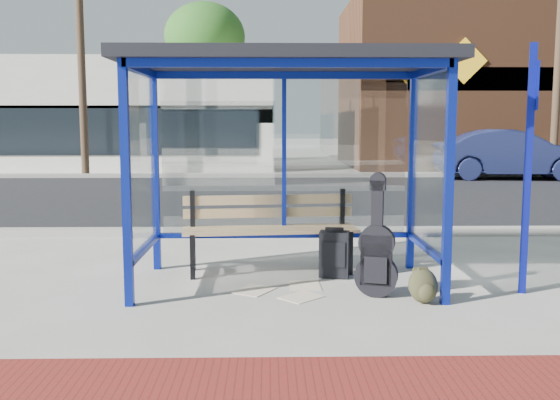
{
  "coord_description": "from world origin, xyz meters",
  "views": [
    {
      "loc": [
        -0.19,
        -6.5,
        1.73
      ],
      "look_at": [
        -0.06,
        0.2,
        0.89
      ],
      "focal_mm": 40.0,
      "sensor_mm": 36.0,
      "label": 1
    }
  ],
  "objects_px": {
    "bench": "(270,226)",
    "suitcase": "(334,254)",
    "guitar_bag": "(377,254)",
    "parked_car": "(512,154)",
    "backpack": "(424,286)"
  },
  "relations": [
    {
      "from": "bench",
      "to": "suitcase",
      "type": "height_order",
      "value": "bench"
    },
    {
      "from": "bench",
      "to": "guitar_bag",
      "type": "xyz_separation_m",
      "value": [
        1.05,
        -1.09,
        -0.11
      ]
    },
    {
      "from": "guitar_bag",
      "to": "parked_car",
      "type": "distance_m",
      "value": 14.3
    },
    {
      "from": "backpack",
      "to": "parked_car",
      "type": "bearing_deg",
      "value": 57.89
    },
    {
      "from": "parked_car",
      "to": "guitar_bag",
      "type": "bearing_deg",
      "value": 159.65
    },
    {
      "from": "bench",
      "to": "parked_car",
      "type": "xyz_separation_m",
      "value": [
        7.4,
        11.72,
        0.22
      ]
    },
    {
      "from": "bench",
      "to": "suitcase",
      "type": "distance_m",
      "value": 0.83
    },
    {
      "from": "suitcase",
      "to": "backpack",
      "type": "relative_size",
      "value": 1.65
    },
    {
      "from": "bench",
      "to": "backpack",
      "type": "xyz_separation_m",
      "value": [
        1.47,
        -1.33,
        -0.37
      ]
    },
    {
      "from": "suitcase",
      "to": "parked_car",
      "type": "distance_m",
      "value": 13.78
    },
    {
      "from": "guitar_bag",
      "to": "backpack",
      "type": "height_order",
      "value": "guitar_bag"
    },
    {
      "from": "guitar_bag",
      "to": "parked_car",
      "type": "height_order",
      "value": "parked_car"
    },
    {
      "from": "bench",
      "to": "backpack",
      "type": "relative_size",
      "value": 5.91
    },
    {
      "from": "guitar_bag",
      "to": "backpack",
      "type": "distance_m",
      "value": 0.55
    },
    {
      "from": "suitcase",
      "to": "parked_car",
      "type": "bearing_deg",
      "value": 71.99
    }
  ]
}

